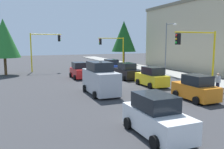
{
  "coord_description": "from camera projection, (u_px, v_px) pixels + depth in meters",
  "views": [
    {
      "loc": [
        22.58,
        -9.54,
        4.45
      ],
      "look_at": [
        0.94,
        -0.69,
        1.2
      ],
      "focal_mm": 37.46,
      "sensor_mm": 36.0,
      "label": 1
    }
  ],
  "objects": [
    {
      "name": "car_yellow",
      "position": [
        152.0,
        77.0,
        23.73
      ],
      "size": [
        3.95,
        2.06,
        1.98
      ],
      "color": "yellow",
      "rests_on": "ground"
    },
    {
      "name": "tree_roadside_far",
      "position": [
        124.0,
        36.0,
        44.19
      ],
      "size": [
        4.59,
        4.59,
        8.41
      ],
      "color": "brown",
      "rests_on": "ground"
    },
    {
      "name": "car_black",
      "position": [
        126.0,
        72.0,
        28.34
      ],
      "size": [
        4.08,
        2.03,
        1.98
      ],
      "color": "black",
      "rests_on": "ground"
    },
    {
      "name": "lane_arrow_near",
      "position": [
        145.0,
        121.0,
        13.21
      ],
      "size": [
        2.4,
        1.1,
        1.1
      ],
      "color": "silver",
      "rests_on": "ground"
    },
    {
      "name": "apartment_block",
      "position": [
        203.0,
        36.0,
        37.66
      ],
      "size": [
        20.75,
        9.3,
        10.72
      ],
      "color": "#C6B793",
      "rests_on": "ground"
    },
    {
      "name": "traffic_signal_far_right",
      "position": [
        43.0,
        45.0,
        35.02
      ],
      "size": [
        0.36,
        4.59,
        5.75
      ],
      "color": "yellow",
      "rests_on": "ground"
    },
    {
      "name": "delivery_van_silver",
      "position": [
        100.0,
        79.0,
        20.09
      ],
      "size": [
        4.8,
        2.22,
        2.77
      ],
      "color": "#B2B5BA",
      "rests_on": "ground"
    },
    {
      "name": "traffic_signal_far_left",
      "position": [
        113.0,
        46.0,
        39.32
      ],
      "size": [
        0.36,
        4.59,
        5.24
      ],
      "color": "yellow",
      "rests_on": "ground"
    },
    {
      "name": "traffic_signal_near_left",
      "position": [
        199.0,
        49.0,
        20.98
      ],
      "size": [
        0.36,
        4.59,
        5.45
      ],
      "color": "yellow",
      "rests_on": "ground"
    },
    {
      "name": "car_orange",
      "position": [
        196.0,
        89.0,
        17.97
      ],
      "size": [
        3.73,
        2.03,
        1.98
      ],
      "color": "orange",
      "rests_on": "ground"
    },
    {
      "name": "car_white",
      "position": [
        156.0,
        117.0,
        11.19
      ],
      "size": [
        4.1,
        2.05,
        1.98
      ],
      "color": "white",
      "rests_on": "ground"
    },
    {
      "name": "car_red",
      "position": [
        79.0,
        71.0,
        28.96
      ],
      "size": [
        3.75,
        1.97,
        1.98
      ],
      "color": "red",
      "rests_on": "ground"
    },
    {
      "name": "tree_opposite_side",
      "position": [
        4.0,
        38.0,
        31.08
      ],
      "size": [
        4.13,
        4.13,
        7.54
      ],
      "color": "brown",
      "rests_on": "ground"
    },
    {
      "name": "ground_plane",
      "position": [
        115.0,
        84.0,
        24.89
      ],
      "size": [
        120.0,
        120.0,
        0.0
      ],
      "primitive_type": "plane",
      "color": "#353538"
    },
    {
      "name": "sidewalk_kerb",
      "position": [
        169.0,
        73.0,
        33.4
      ],
      "size": [
        80.0,
        4.0,
        0.15
      ],
      "primitive_type": "cube",
      "color": "gray",
      "rests_on": "ground"
    },
    {
      "name": "car_blue",
      "position": [
        111.0,
        67.0,
        34.06
      ],
      "size": [
        4.09,
        1.99,
        1.98
      ],
      "color": "blue",
      "rests_on": "ground"
    },
    {
      "name": "street_lamp_curbside",
      "position": [
        168.0,
        43.0,
        31.05
      ],
      "size": [
        2.15,
        0.28,
        7.0
      ],
      "color": "slate",
      "rests_on": "ground"
    },
    {
      "name": "pedestrian_crossing",
      "position": [
        218.0,
        82.0,
        20.94
      ],
      "size": [
        0.4,
        0.24,
        1.7
      ],
      "color": "#262638",
      "rests_on": "ground"
    }
  ]
}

